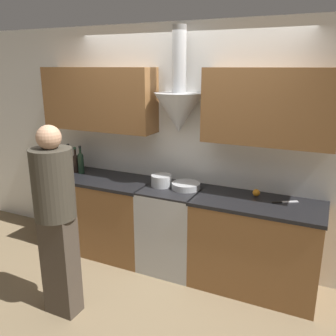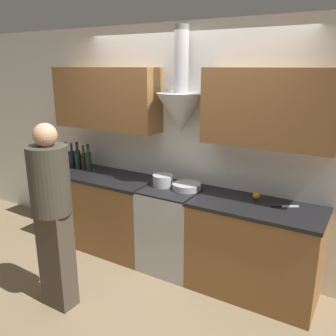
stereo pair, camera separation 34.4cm
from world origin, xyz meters
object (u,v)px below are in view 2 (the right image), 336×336
(wine_bottle_3, at_px, (84,160))
(wine_bottle_4, at_px, (88,160))
(wine_bottle_0, at_px, (66,157))
(wine_bottle_1, at_px, (72,158))
(stock_pot, at_px, (163,180))
(stove_range, at_px, (173,228))
(mixing_bowl, at_px, (187,186))
(orange_fruit, at_px, (256,196))
(wine_bottle_2, at_px, (78,158))
(person_foreground_left, at_px, (52,210))

(wine_bottle_3, height_order, wine_bottle_4, wine_bottle_4)
(wine_bottle_0, relative_size, wine_bottle_1, 1.00)
(wine_bottle_1, distance_m, stock_pot, 1.37)
(stove_range, bearing_deg, mixing_bowl, 21.16)
(wine_bottle_0, relative_size, orange_fruit, 4.48)
(stove_range, bearing_deg, wine_bottle_2, 178.67)
(wine_bottle_1, relative_size, wine_bottle_3, 1.02)
(stove_range, relative_size, person_foreground_left, 0.54)
(wine_bottle_1, height_order, orange_fruit, wine_bottle_1)
(wine_bottle_2, xyz_separation_m, person_foreground_left, (0.82, -1.15, -0.11))
(wine_bottle_0, xyz_separation_m, wine_bottle_3, (0.29, 0.01, -0.01))
(stock_pot, bearing_deg, orange_fruit, 7.24)
(stock_pot, xyz_separation_m, person_foreground_left, (-0.44, -1.13, -0.03))
(wine_bottle_0, bearing_deg, wine_bottle_2, -1.37)
(person_foreground_left, bearing_deg, mixing_bowl, 58.77)
(wine_bottle_4, xyz_separation_m, person_foreground_left, (0.65, -1.15, -0.11))
(wine_bottle_4, relative_size, person_foreground_left, 0.20)
(stock_pot, bearing_deg, stove_range, -8.19)
(wine_bottle_4, relative_size, stock_pot, 1.51)
(stock_pot, height_order, person_foreground_left, person_foreground_left)
(stock_pot, relative_size, mixing_bowl, 0.74)
(wine_bottle_4, distance_m, mixing_bowl, 1.36)
(stove_range, bearing_deg, orange_fruit, 9.65)
(wine_bottle_4, relative_size, orange_fruit, 4.69)
(wine_bottle_1, height_order, wine_bottle_4, wine_bottle_4)
(wine_bottle_3, distance_m, stock_pot, 1.17)
(wine_bottle_3, relative_size, wine_bottle_4, 0.93)
(wine_bottle_2, bearing_deg, mixing_bowl, 0.75)
(wine_bottle_1, xyz_separation_m, orange_fruit, (2.35, 0.10, -0.09))
(wine_bottle_0, bearing_deg, wine_bottle_3, 1.59)
(wine_bottle_0, bearing_deg, stove_range, -1.34)
(orange_fruit, bearing_deg, stove_range, -170.35)
(wine_bottle_2, distance_m, person_foreground_left, 1.41)
(wine_bottle_2, bearing_deg, orange_fruit, 2.86)
(wine_bottle_0, relative_size, person_foreground_left, 0.19)
(stove_range, bearing_deg, wine_bottle_4, 178.18)
(mixing_bowl, bearing_deg, wine_bottle_3, -179.72)
(wine_bottle_0, distance_m, stock_pot, 1.46)
(wine_bottle_3, distance_m, wine_bottle_4, 0.09)
(wine_bottle_1, bearing_deg, wine_bottle_3, 1.03)
(wine_bottle_4, xyz_separation_m, orange_fruit, (2.07, 0.11, -0.10))
(stove_range, relative_size, wine_bottle_0, 2.87)
(wine_bottle_3, bearing_deg, wine_bottle_2, -171.73)
(stock_pot, bearing_deg, wine_bottle_3, 178.73)
(orange_fruit, bearing_deg, wine_bottle_3, -177.36)
(wine_bottle_3, bearing_deg, wine_bottle_0, -178.41)
(wine_bottle_1, relative_size, person_foreground_left, 0.19)
(wine_bottle_2, bearing_deg, stove_range, -1.33)
(wine_bottle_4, xyz_separation_m, mixing_bowl, (1.36, 0.01, -0.11))
(wine_bottle_2, relative_size, person_foreground_left, 0.20)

